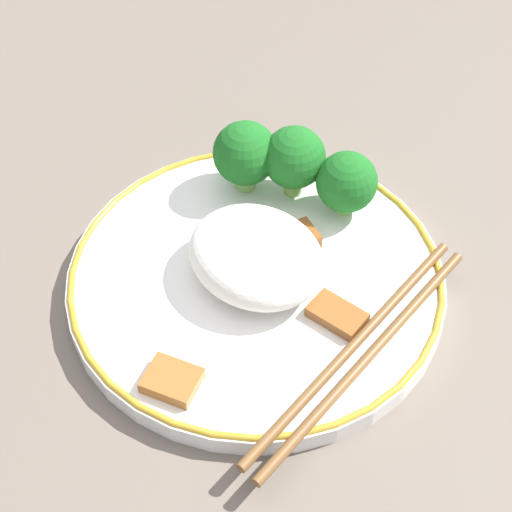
# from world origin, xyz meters

# --- Properties ---
(ground_plane) EXTENTS (3.00, 3.00, 0.00)m
(ground_plane) POSITION_xyz_m (0.00, 0.00, 0.00)
(ground_plane) COLOR #665B51
(plate) EXTENTS (0.27, 0.27, 0.02)m
(plate) POSITION_xyz_m (0.00, 0.00, 0.01)
(plate) COLOR white
(plate) RESTS_ON ground_plane
(rice_mound) EXTENTS (0.10, 0.09, 0.04)m
(rice_mound) POSITION_xyz_m (0.00, -0.00, 0.04)
(rice_mound) COLOR white
(rice_mound) RESTS_ON plate
(broccoli_back_left) EXTENTS (0.05, 0.05, 0.05)m
(broccoli_back_left) POSITION_xyz_m (-0.00, 0.09, 0.04)
(broccoli_back_left) COLOR #7FB756
(broccoli_back_left) RESTS_ON plate
(broccoli_back_center) EXTENTS (0.05, 0.05, 0.06)m
(broccoli_back_center) POSITION_xyz_m (-0.04, 0.08, 0.05)
(broccoli_back_center) COLOR #7FB756
(broccoli_back_center) RESTS_ON plate
(broccoli_back_right) EXTENTS (0.05, 0.05, 0.06)m
(broccoli_back_right) POSITION_xyz_m (-0.07, 0.06, 0.05)
(broccoli_back_right) COLOR #7FB756
(broccoli_back_right) RESTS_ON plate
(meat_near_front) EXTENTS (0.03, 0.03, 0.01)m
(meat_near_front) POSITION_xyz_m (-0.02, 0.02, 0.02)
(meat_near_front) COLOR brown
(meat_near_front) RESTS_ON plate
(meat_near_left) EXTENTS (0.03, 0.03, 0.01)m
(meat_near_left) POSITION_xyz_m (0.00, 0.04, 0.02)
(meat_near_left) COLOR brown
(meat_near_left) RESTS_ON plate
(meat_near_right) EXTENTS (0.04, 0.03, 0.01)m
(meat_near_right) POSITION_xyz_m (0.07, 0.01, 0.02)
(meat_near_right) COLOR brown
(meat_near_right) RESTS_ON plate
(meat_near_back) EXTENTS (0.04, 0.04, 0.01)m
(meat_near_back) POSITION_xyz_m (0.03, -0.10, 0.02)
(meat_near_back) COLOR #995B28
(meat_near_back) RESTS_ON plate
(chopsticks) EXTENTS (0.04, 0.23, 0.01)m
(chopsticks) POSITION_xyz_m (0.10, -0.00, 0.02)
(chopsticks) COLOR brown
(chopsticks) RESTS_ON plate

